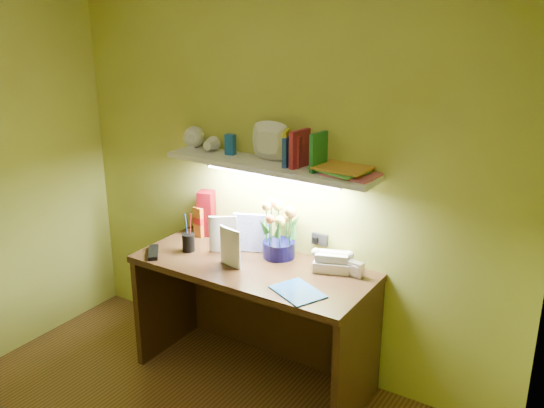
% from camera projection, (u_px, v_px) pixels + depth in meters
% --- Properties ---
extents(desk, '(1.40, 0.60, 0.75)m').
position_uv_depth(desk, '(253.00, 322.00, 3.60)').
color(desk, '#311C0D').
rests_on(desk, ground).
extents(flower_bouquet, '(0.27, 0.27, 0.34)m').
position_uv_depth(flower_bouquet, '(279.00, 230.00, 3.53)').
color(flower_bouquet, '#080836').
rests_on(flower_bouquet, desk).
extents(telephone, '(0.24, 0.21, 0.12)m').
position_uv_depth(telephone, '(332.00, 260.00, 3.40)').
color(telephone, '#EEE9CD').
rests_on(telephone, desk).
extents(desk_clock, '(0.09, 0.05, 0.09)m').
position_uv_depth(desk_clock, '(356.00, 269.00, 3.32)').
color(desk_clock, '#B6B6BA').
rests_on(desk_clock, desk).
extents(whisky_bottle, '(0.08, 0.08, 0.25)m').
position_uv_depth(whisky_bottle, '(200.00, 217.00, 3.86)').
color(whisky_bottle, '#B95C1B').
rests_on(whisky_bottle, desk).
extents(whisky_box, '(0.12, 0.12, 0.29)m').
position_uv_depth(whisky_box, '(207.00, 213.00, 3.87)').
color(whisky_box, '#540509').
rests_on(whisky_box, desk).
extents(pen_cup, '(0.08, 0.08, 0.18)m').
position_uv_depth(pen_cup, '(188.00, 237.00, 3.64)').
color(pen_cup, black).
rests_on(pen_cup, desk).
extents(art_card, '(0.23, 0.13, 0.23)m').
position_uv_depth(art_card, '(251.00, 233.00, 3.64)').
color(art_card, white).
rests_on(art_card, desk).
extents(tv_remote, '(0.17, 0.19, 0.02)m').
position_uv_depth(tv_remote, '(153.00, 252.00, 3.62)').
color(tv_remote, black).
rests_on(tv_remote, desk).
extents(blue_folder, '(0.32, 0.29, 0.01)m').
position_uv_depth(blue_folder, '(298.00, 292.00, 3.15)').
color(blue_folder, '#1858AB').
rests_on(blue_folder, desk).
extents(desk_book_a, '(0.15, 0.11, 0.23)m').
position_uv_depth(desk_book_a, '(209.00, 234.00, 3.62)').
color(desk_book_a, beige).
rests_on(desk_book_a, desk).
extents(desk_book_b, '(0.17, 0.06, 0.23)m').
position_uv_depth(desk_book_b, '(220.00, 243.00, 3.48)').
color(desk_book_b, white).
rests_on(desk_book_b, desk).
extents(wall_shelf, '(1.31, 0.29, 0.24)m').
position_uv_depth(wall_shelf, '(269.00, 159.00, 3.43)').
color(wall_shelf, white).
rests_on(wall_shelf, ground).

